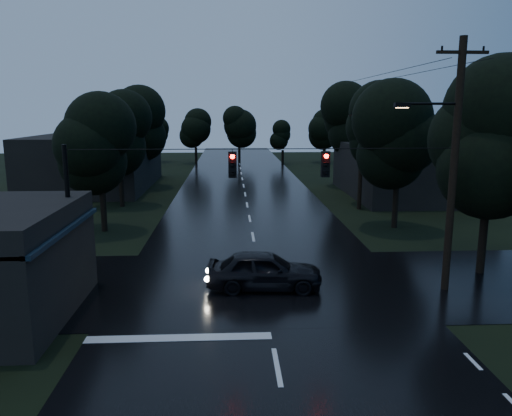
{
  "coord_description": "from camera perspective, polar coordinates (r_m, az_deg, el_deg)",
  "views": [
    {
      "loc": [
        -1.29,
        -8.11,
        7.24
      ],
      "look_at": [
        -0.18,
        13.22,
        3.06
      ],
      "focal_mm": 35.0,
      "sensor_mm": 36.0,
      "label": 1
    }
  ],
  "objects": [
    {
      "name": "main_road",
      "position": [
        38.81,
        -1.02,
        0.33
      ],
      "size": [
        12.0,
        120.0,
        0.02
      ],
      "primitive_type": "cube",
      "color": "black",
      "rests_on": "ground"
    },
    {
      "name": "cross_street",
      "position": [
        21.41,
        0.66,
        -8.69
      ],
      "size": [
        60.0,
        9.0,
        0.02
      ],
      "primitive_type": "cube",
      "color": "black",
      "rests_on": "ground"
    },
    {
      "name": "building_far_right",
      "position": [
        45.08,
        16.91,
        4.18
      ],
      "size": [
        10.0,
        14.0,
        4.4
      ],
      "primitive_type": "cube",
      "color": "black",
      "rests_on": "ground"
    },
    {
      "name": "building_far_left",
      "position": [
        49.98,
        -17.77,
        5.11
      ],
      "size": [
        10.0,
        16.0,
        5.0
      ],
      "primitive_type": "cube",
      "color": "black",
      "rests_on": "ground"
    },
    {
      "name": "utility_pole_main",
      "position": [
        21.09,
        21.48,
        4.92
      ],
      "size": [
        3.5,
        0.3,
        10.0
      ],
      "color": "black",
      "rests_on": "ground"
    },
    {
      "name": "utility_pole_far",
      "position": [
        37.51,
        11.91,
        5.7
      ],
      "size": [
        2.0,
        0.3,
        7.5
      ],
      "color": "black",
      "rests_on": "ground"
    },
    {
      "name": "anchor_pole_left",
      "position": [
        20.53,
        -20.52,
        -1.56
      ],
      "size": [
        0.18,
        0.18,
        6.0
      ],
      "primitive_type": "cylinder",
      "color": "black",
      "rests_on": "ground"
    },
    {
      "name": "span_signals",
      "position": [
        19.29,
        2.54,
        5.12
      ],
      "size": [
        15.0,
        0.37,
        1.12
      ],
      "color": "black",
      "rests_on": "ground"
    },
    {
      "name": "tree_corner_near",
      "position": [
        23.97,
        25.33,
        7.04
      ],
      "size": [
        4.48,
        4.48,
        9.44
      ],
      "color": "black",
      "rests_on": "ground"
    },
    {
      "name": "tree_left_a",
      "position": [
        31.14,
        -17.44,
        6.9
      ],
      "size": [
        3.92,
        3.92,
        8.26
      ],
      "color": "black",
      "rests_on": "ground"
    },
    {
      "name": "tree_left_b",
      "position": [
        39.04,
        -15.43,
        8.3
      ],
      "size": [
        4.2,
        4.2,
        8.85
      ],
      "color": "black",
      "rests_on": "ground"
    },
    {
      "name": "tree_left_c",
      "position": [
        48.94,
        -13.65,
        9.31
      ],
      "size": [
        4.48,
        4.48,
        9.44
      ],
      "color": "black",
      "rests_on": "ground"
    },
    {
      "name": "tree_right_a",
      "position": [
        31.86,
        16.02,
        7.74
      ],
      "size": [
        4.2,
        4.2,
        8.85
      ],
      "color": "black",
      "rests_on": "ground"
    },
    {
      "name": "tree_right_b",
      "position": [
        39.65,
        13.13,
        8.99
      ],
      "size": [
        4.48,
        4.48,
        9.44
      ],
      "color": "black",
      "rests_on": "ground"
    },
    {
      "name": "tree_right_c",
      "position": [
        49.47,
        10.61,
        9.89
      ],
      "size": [
        4.76,
        4.76,
        10.03
      ],
      "color": "black",
      "rests_on": "ground"
    },
    {
      "name": "car",
      "position": [
        20.63,
        0.97,
        -7.11
      ],
      "size": [
        4.81,
        2.17,
        1.61
      ],
      "primitive_type": "imported",
      "rotation": [
        0.0,
        0.0,
        1.51
      ],
      "color": "black",
      "rests_on": "ground"
    }
  ]
}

